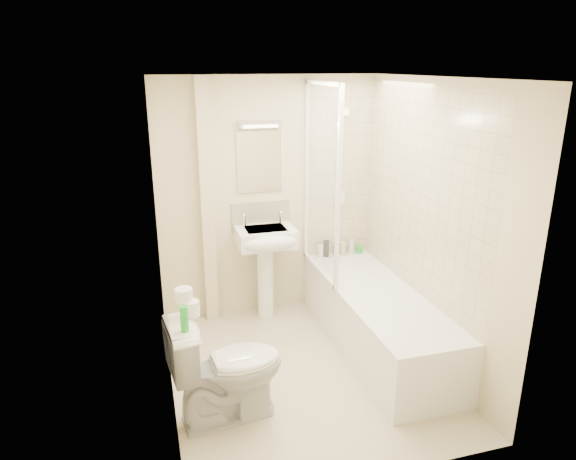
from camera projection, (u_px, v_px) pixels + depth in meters
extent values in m
plane|color=beige|center=(305.00, 370.00, 4.37)|extent=(2.50, 2.50, 0.00)
cube|color=beige|center=(268.00, 199.00, 5.15)|extent=(2.20, 0.02, 2.40)
cube|color=beige|center=(162.00, 251.00, 3.72)|extent=(0.02, 2.50, 2.40)
cube|color=beige|center=(431.00, 226.00, 4.29)|extent=(0.02, 2.50, 2.40)
cube|color=white|center=(308.00, 77.00, 3.63)|extent=(2.20, 2.50, 0.02)
cube|color=beige|center=(339.00, 173.00, 5.26)|extent=(0.70, 0.01, 1.75)
cube|color=beige|center=(420.00, 194.00, 4.40)|extent=(0.01, 2.10, 1.75)
cube|color=beige|center=(207.00, 205.00, 4.93)|extent=(0.12, 0.12, 2.40)
cube|color=beige|center=(261.00, 216.00, 5.17)|extent=(0.60, 0.02, 0.30)
cube|color=white|center=(260.00, 162.00, 5.00)|extent=(0.46, 0.01, 0.60)
cube|color=silver|center=(260.00, 124.00, 4.86)|extent=(0.42, 0.07, 0.07)
cube|color=white|center=(377.00, 319.00, 4.67)|extent=(0.70, 2.10, 0.55)
cube|color=white|center=(378.00, 297.00, 4.60)|extent=(0.56, 1.96, 0.05)
cube|color=white|center=(321.00, 182.00, 4.76)|extent=(0.01, 0.90, 1.80)
cube|color=white|center=(307.00, 173.00, 5.16)|extent=(0.04, 0.04, 1.80)
cube|color=white|center=(339.00, 193.00, 4.35)|extent=(0.04, 0.04, 1.80)
cube|color=white|center=(323.00, 83.00, 4.49)|extent=(0.04, 0.90, 0.04)
cube|color=white|center=(319.00, 269.00, 5.03)|extent=(0.04, 0.90, 0.03)
cylinder|color=white|center=(340.00, 161.00, 5.20)|extent=(0.02, 0.02, 0.90)
cylinder|color=white|center=(339.00, 204.00, 5.34)|extent=(0.05, 0.05, 0.02)
cylinder|color=white|center=(341.00, 116.00, 5.06)|extent=(0.05, 0.05, 0.02)
cylinder|color=white|center=(344.00, 114.00, 4.99)|extent=(0.08, 0.11, 0.11)
cube|color=white|center=(339.00, 198.00, 5.31)|extent=(0.10, 0.05, 0.14)
cylinder|color=white|center=(339.00, 157.00, 5.16)|extent=(0.01, 0.13, 0.84)
cylinder|color=white|center=(265.00, 281.00, 5.22)|extent=(0.16, 0.16, 0.76)
cube|color=white|center=(265.00, 237.00, 5.04)|extent=(0.57, 0.44, 0.17)
ellipsoid|color=white|center=(270.00, 242.00, 4.89)|extent=(0.57, 0.24, 0.17)
cube|color=silver|center=(265.00, 230.00, 5.02)|extent=(0.39, 0.28, 0.04)
cylinder|color=white|center=(244.00, 221.00, 5.05)|extent=(0.03, 0.03, 0.10)
cylinder|color=white|center=(281.00, 218.00, 5.15)|extent=(0.03, 0.03, 0.10)
sphere|color=white|center=(244.00, 215.00, 5.03)|extent=(0.04, 0.04, 0.04)
sphere|color=white|center=(281.00, 213.00, 5.13)|extent=(0.04, 0.04, 0.04)
cylinder|color=white|center=(320.00, 251.00, 5.39)|extent=(0.06, 0.06, 0.14)
cylinder|color=black|center=(326.00, 249.00, 5.40)|extent=(0.06, 0.06, 0.18)
cylinder|color=navy|center=(336.00, 249.00, 5.43)|extent=(0.06, 0.06, 0.14)
cylinder|color=beige|center=(343.00, 248.00, 5.45)|extent=(0.06, 0.06, 0.15)
cylinder|color=silver|center=(351.00, 247.00, 5.47)|extent=(0.05, 0.05, 0.16)
cylinder|color=green|center=(359.00, 249.00, 5.51)|extent=(0.07, 0.07, 0.09)
imported|color=white|center=(227.00, 367.00, 3.69)|extent=(0.65, 0.92, 0.82)
cylinder|color=white|center=(192.00, 308.00, 3.56)|extent=(0.11, 0.11, 0.11)
cylinder|color=white|center=(184.00, 295.00, 3.54)|extent=(0.12, 0.12, 0.09)
cylinder|color=green|center=(184.00, 319.00, 3.33)|extent=(0.05, 0.05, 0.18)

